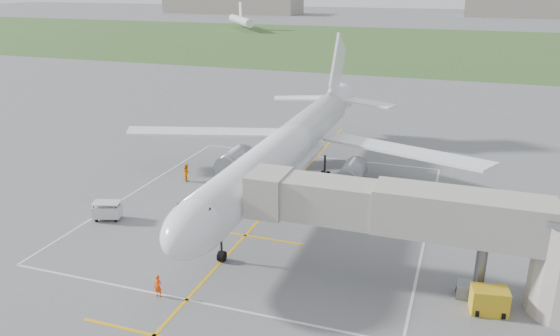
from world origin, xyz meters
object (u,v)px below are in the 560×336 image
(baggage_cart, at_px, (107,211))
(ramp_worker_nose, at_px, (158,286))
(gpu_unit, at_px, (489,301))
(jet_bridge, at_px, (448,228))
(ramp_worker_wing, at_px, (187,172))
(airliner, at_px, (287,148))

(baggage_cart, distance_m, ramp_worker_nose, 14.07)
(baggage_cart, xyz_separation_m, ramp_worker_nose, (10.61, -9.24, -0.06))
(gpu_unit, xyz_separation_m, baggage_cart, (-31.25, 4.00, 0.01))
(jet_bridge, bearing_deg, ramp_worker_wing, 153.14)
(gpu_unit, height_order, ramp_worker_wing, ramp_worker_wing)
(ramp_worker_nose, bearing_deg, airliner, 86.18)
(baggage_cart, bearing_deg, ramp_worker_wing, 62.08)
(gpu_unit, distance_m, ramp_worker_wing, 32.82)
(jet_bridge, relative_size, gpu_unit, 9.65)
(jet_bridge, bearing_deg, baggage_cart, 174.94)
(airliner, bearing_deg, ramp_worker_wing, -175.04)
(baggage_cart, xyz_separation_m, ramp_worker_wing, (1.96, 10.83, 0.09))
(ramp_worker_wing, bearing_deg, baggage_cart, 126.81)
(ramp_worker_wing, bearing_deg, ramp_worker_nose, 160.38)
(baggage_cart, bearing_deg, airliner, 25.43)
(airliner, bearing_deg, jet_bridge, -42.19)
(airliner, xyz_separation_m, jet_bridge, (15.72, -14.25, 0.35))
(airliner, relative_size, ramp_worker_wing, 25.25)
(jet_bridge, xyz_separation_m, ramp_worker_wing, (-26.32, 13.33, -3.82))
(baggage_cart, relative_size, ramp_worker_wing, 1.43)
(airliner, xyz_separation_m, gpu_unit, (18.69, -15.74, -3.57))
(ramp_worker_nose, bearing_deg, jet_bridge, 22.37)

